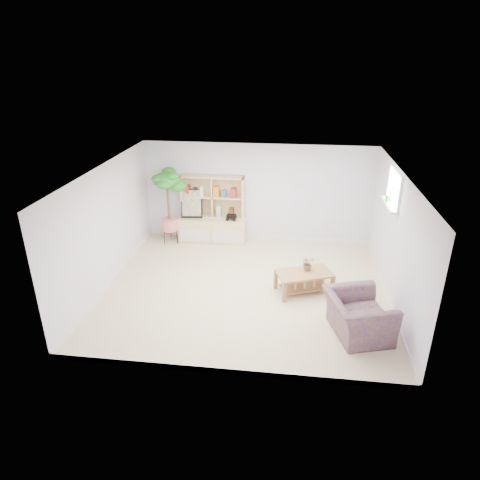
# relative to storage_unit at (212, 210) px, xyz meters

# --- Properties ---
(floor) EXTENTS (5.50, 5.00, 0.01)m
(floor) POSITION_rel_storage_unit_xyz_m (1.07, -2.24, -0.82)
(floor) COLOR beige
(floor) RESTS_ON ground
(ceiling) EXTENTS (5.50, 5.00, 0.01)m
(ceiling) POSITION_rel_storage_unit_xyz_m (1.07, -2.24, 1.58)
(ceiling) COLOR silver
(ceiling) RESTS_ON walls
(walls) EXTENTS (5.51, 5.01, 2.40)m
(walls) POSITION_rel_storage_unit_xyz_m (1.07, -2.24, 0.38)
(walls) COLOR silver
(walls) RESTS_ON floor
(baseboard) EXTENTS (5.50, 5.00, 0.10)m
(baseboard) POSITION_rel_storage_unit_xyz_m (1.07, -2.24, -0.77)
(baseboard) COLOR white
(baseboard) RESTS_ON floor
(window) EXTENTS (0.10, 0.98, 0.68)m
(window) POSITION_rel_storage_unit_xyz_m (3.80, -1.64, 1.18)
(window) COLOR white
(window) RESTS_ON walls
(window_sill) EXTENTS (0.14, 1.00, 0.04)m
(window_sill) POSITION_rel_storage_unit_xyz_m (3.74, -1.64, 0.86)
(window_sill) COLOR white
(window_sill) RESTS_ON walls
(storage_unit) EXTENTS (1.63, 0.55, 1.63)m
(storage_unit) POSITION_rel_storage_unit_xyz_m (0.00, 0.00, 0.00)
(storage_unit) COLOR #DEBB80
(storage_unit) RESTS_ON floor
(poster) EXTENTS (0.52, 0.17, 0.71)m
(poster) POSITION_rel_storage_unit_xyz_m (-0.49, -0.03, 0.15)
(poster) COLOR yellow
(poster) RESTS_ON storage_unit
(toy_truck) EXTENTS (0.33, 0.24, 0.16)m
(toy_truck) POSITION_rel_storage_unit_xyz_m (0.48, -0.09, -0.12)
(toy_truck) COLOR black
(toy_truck) RESTS_ON storage_unit
(coffee_table) EXTENTS (1.19, 0.92, 0.43)m
(coffee_table) POSITION_rel_storage_unit_xyz_m (2.22, -2.22, -0.60)
(coffee_table) COLOR #8E603F
(coffee_table) RESTS_ON floor
(table_plant) EXTENTS (0.32, 0.31, 0.28)m
(table_plant) POSITION_rel_storage_unit_xyz_m (2.27, -2.11, -0.24)
(table_plant) COLOR #257124
(table_plant) RESTS_ON coffee_table
(floor_tree) EXTENTS (0.83, 0.83, 1.85)m
(floor_tree) POSITION_rel_storage_unit_xyz_m (-1.01, -0.26, 0.11)
(floor_tree) COLOR #1B711F
(floor_tree) RESTS_ON floor
(armchair) EXTENTS (1.21, 1.30, 0.80)m
(armchair) POSITION_rel_storage_unit_xyz_m (3.08, -3.48, -0.42)
(armchair) COLOR navy
(armchair) RESTS_ON floor
(sill_plant) EXTENTS (0.15, 0.13, 0.24)m
(sill_plant) POSITION_rel_storage_unit_xyz_m (3.74, -1.51, 1.00)
(sill_plant) COLOR #1B711F
(sill_plant) RESTS_ON window_sill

